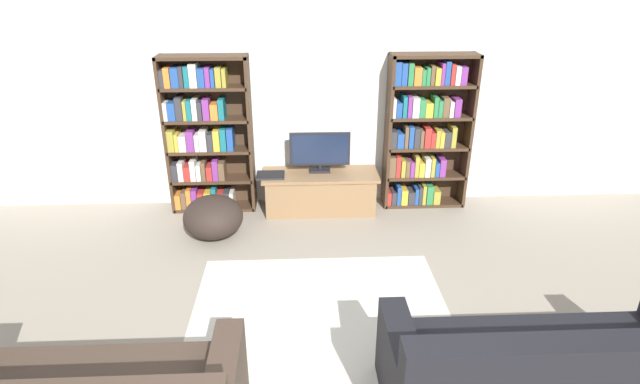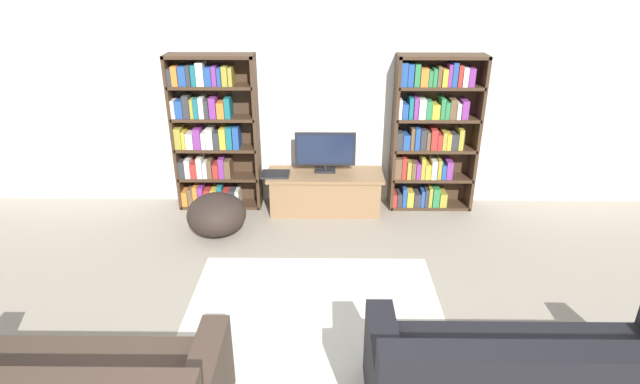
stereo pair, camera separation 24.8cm
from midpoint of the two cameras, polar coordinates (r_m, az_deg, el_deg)
wall_back at (r=5.90m, az=1.16°, el=10.78°), size 8.80×0.06×2.60m
bookshelf_left at (r=5.96m, az=-11.11°, el=6.46°), size 0.98×0.30×1.82m
bookshelf_right at (r=5.98m, az=13.74°, el=6.47°), size 0.98×0.30×1.82m
tv_stand at (r=5.94m, az=1.78°, el=0.04°), size 1.36×0.52×0.47m
television at (r=5.82m, az=1.83°, el=4.67°), size 0.70×0.16×0.48m
laptop at (r=5.80m, az=-3.90°, el=2.04°), size 0.33×0.25×0.03m
area_rug at (r=4.27m, az=1.04°, el=-14.38°), size 2.17×1.89×0.02m
beanbag_ottoman at (r=5.51m, az=-10.47°, el=-2.54°), size 0.64×0.64×0.46m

